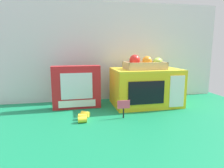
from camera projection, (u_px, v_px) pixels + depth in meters
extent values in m
plane|color=#147A4C|center=(123.00, 107.00, 1.33)|extent=(1.70, 1.70, 0.00)
cube|color=silver|center=(115.00, 52.00, 1.49)|extent=(1.61, 0.03, 0.71)
cube|color=yellow|center=(145.00, 88.00, 1.35)|extent=(0.44, 0.29, 0.23)
cube|color=yellow|center=(146.00, 70.00, 1.33)|extent=(0.44, 0.29, 0.01)
cube|color=black|center=(146.00, 93.00, 1.20)|extent=(0.23, 0.01, 0.14)
cube|color=white|center=(177.00, 91.00, 1.24)|extent=(0.10, 0.01, 0.20)
cube|color=tan|center=(145.00, 67.00, 1.30)|extent=(0.26, 0.15, 0.02)
cube|color=tan|center=(149.00, 65.00, 1.23)|extent=(0.26, 0.01, 0.02)
cube|color=tan|center=(141.00, 63.00, 1.37)|extent=(0.26, 0.01, 0.02)
cube|color=tan|center=(127.00, 64.00, 1.27)|extent=(0.01, 0.15, 0.02)
cube|color=tan|center=(162.00, 63.00, 1.32)|extent=(0.01, 0.15, 0.02)
sphere|color=orange|center=(147.00, 61.00, 1.29)|extent=(0.06, 0.06, 0.06)
ellipsoid|color=#9EC647|center=(158.00, 61.00, 1.33)|extent=(0.09, 0.08, 0.05)
sphere|color=red|center=(135.00, 60.00, 1.31)|extent=(0.07, 0.07, 0.07)
cube|color=red|center=(77.00, 87.00, 1.28)|extent=(0.30, 0.07, 0.27)
cube|color=silver|center=(77.00, 86.00, 1.24)|extent=(0.19, 0.00, 0.16)
cube|color=white|center=(77.00, 104.00, 1.26)|extent=(0.23, 0.00, 0.04)
cylinder|color=black|center=(123.00, 113.00, 1.11)|extent=(0.01, 0.01, 0.06)
cube|color=#F44C6B|center=(124.00, 104.00, 1.10)|extent=(0.07, 0.00, 0.05)
cylinder|color=yellow|center=(85.00, 114.00, 1.13)|extent=(0.06, 0.05, 0.03)
cylinder|color=yellow|center=(83.00, 117.00, 1.08)|extent=(0.05, 0.04, 0.03)
cylinder|color=yellow|center=(82.00, 120.00, 1.04)|extent=(0.05, 0.03, 0.03)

